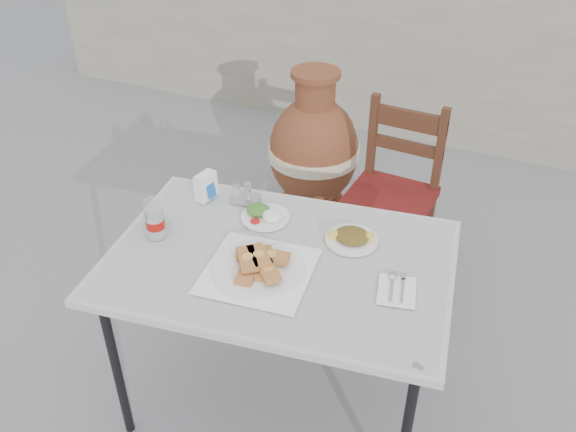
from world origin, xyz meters
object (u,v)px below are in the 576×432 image
at_px(cafe_table, 280,268).
at_px(condiment_caddy, 245,195).
at_px(chair, 392,193).
at_px(soda_can, 155,222).
at_px(terracotta_urn, 314,152).
at_px(salad_chopped_plate, 352,237).
at_px(salad_rice_plate, 265,214).
at_px(pide_plate, 258,264).
at_px(napkin_holder, 206,186).
at_px(cola_glass, 155,214).

height_order(cafe_table, condiment_caddy, condiment_caddy).
bearing_deg(chair, cafe_table, -95.13).
bearing_deg(cafe_table, soda_can, -170.95).
bearing_deg(terracotta_urn, salad_chopped_plate, -61.47).
relative_size(salad_rice_plate, chair, 0.21).
xyz_separation_m(salad_chopped_plate, terracotta_urn, (-0.56, 1.03, -0.31)).
bearing_deg(condiment_caddy, terracotta_urn, 96.80).
distance_m(pide_plate, chair, 1.06).
relative_size(salad_chopped_plate, napkin_holder, 1.77).
distance_m(salad_rice_plate, cola_glass, 0.38).
bearing_deg(soda_can, terracotta_urn, 87.40).
distance_m(cafe_table, terracotta_urn, 1.29).
bearing_deg(cafe_table, condiment_caddy, 135.72).
distance_m(cola_glass, condiment_caddy, 0.34).
relative_size(salad_chopped_plate, condiment_caddy, 1.63).
distance_m(cola_glass, napkin_holder, 0.23).
distance_m(cafe_table, salad_chopped_plate, 0.27).
height_order(pide_plate, chair, chair).
distance_m(napkin_holder, condiment_caddy, 0.15).
distance_m(salad_rice_plate, chair, 0.83).
xyz_separation_m(cafe_table, soda_can, (-0.43, -0.07, 0.10)).
height_order(cafe_table, cola_glass, cola_glass).
relative_size(cafe_table, pide_plate, 3.28).
xyz_separation_m(salad_rice_plate, chair, (0.28, 0.74, -0.26)).
height_order(napkin_holder, terracotta_urn, terracotta_urn).
bearing_deg(salad_chopped_plate, soda_can, -157.96).
height_order(soda_can, napkin_holder, soda_can).
bearing_deg(cola_glass, salad_chopped_plate, 16.28).
bearing_deg(salad_rice_plate, chair, 69.48).
bearing_deg(condiment_caddy, salad_rice_plate, -31.85).
height_order(salad_rice_plate, condiment_caddy, condiment_caddy).
height_order(salad_chopped_plate, condiment_caddy, condiment_caddy).
distance_m(cafe_table, condiment_caddy, 0.37).
height_order(cola_glass, chair, chair).
bearing_deg(cola_glass, napkin_holder, 71.32).
relative_size(chair, terracotta_urn, 1.01).
height_order(pide_plate, terracotta_urn, terracotta_urn).
bearing_deg(cola_glass, soda_can, -52.92).
relative_size(salad_rice_plate, soda_can, 1.55).
bearing_deg(terracotta_urn, cola_glass, -94.74).
height_order(cafe_table, chair, chair).
xyz_separation_m(cafe_table, chair, (0.13, 0.92, -0.20)).
bearing_deg(soda_can, cola_glass, 127.08).
bearing_deg(condiment_caddy, cafe_table, -44.28).
xyz_separation_m(cola_glass, condiment_caddy, (0.22, 0.27, -0.02)).
bearing_deg(cafe_table, chair, 81.74).
relative_size(condiment_caddy, chair, 0.13).
bearing_deg(cola_glass, pide_plate, -10.37).
relative_size(salad_chopped_plate, chair, 0.22).
distance_m(cola_glass, chair, 1.15).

